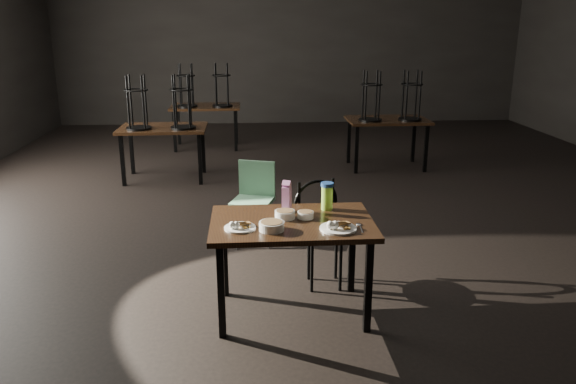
{
  "coord_description": "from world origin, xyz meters",
  "views": [
    {
      "loc": [
        -0.97,
        -6.37,
        2.16
      ],
      "look_at": [
        -0.66,
        -2.09,
        0.85
      ],
      "focal_mm": 35.0,
      "sensor_mm": 36.0,
      "label": 1
    }
  ],
  "objects": [
    {
      "name": "main_table",
      "position": [
        -0.66,
        -2.49,
        0.67
      ],
      "size": [
        1.2,
        0.8,
        0.75
      ],
      "color": "black",
      "rests_on": "ground"
    },
    {
      "name": "plate_left",
      "position": [
        -1.04,
        -2.63,
        0.77
      ],
      "size": [
        0.23,
        0.23,
        0.07
      ],
      "color": "white",
      "rests_on": "main_table"
    },
    {
      "name": "bg_table_far",
      "position": [
        -1.7,
        3.48,
        0.75
      ],
      "size": [
        1.2,
        0.8,
        1.48
      ],
      "color": "black",
      "rests_on": "ground"
    },
    {
      "name": "room",
      "position": [
        -0.06,
        0.01,
        2.33
      ],
      "size": [
        12.0,
        12.04,
        3.22
      ],
      "color": "black",
      "rests_on": "ground"
    },
    {
      "name": "bowl_near",
      "position": [
        -0.71,
        -2.43,
        0.78
      ],
      "size": [
        0.15,
        0.15,
        0.06
      ],
      "color": "white",
      "rests_on": "main_table"
    },
    {
      "name": "bg_table_right",
      "position": [
        1.14,
        1.86,
        0.75
      ],
      "size": [
        1.2,
        0.8,
        1.48
      ],
      "color": "black",
      "rests_on": "ground"
    },
    {
      "name": "school_chair",
      "position": [
        -0.92,
        -0.98,
        0.49
      ],
      "size": [
        0.48,
        0.48,
        0.82
      ],
      "rotation": [
        0.0,
        0.0,
        -0.31
      ],
      "color": "#6EAB82",
      "rests_on": "ground"
    },
    {
      "name": "plate_right",
      "position": [
        -0.35,
        -2.7,
        0.77
      ],
      "size": [
        0.26,
        0.26,
        0.09
      ],
      "color": "white",
      "rests_on": "main_table"
    },
    {
      "name": "water_bottle",
      "position": [
        -0.37,
        -2.25,
        0.86
      ],
      "size": [
        0.12,
        0.12,
        0.22
      ],
      "color": "#ADEE46",
      "rests_on": "main_table"
    },
    {
      "name": "juice_carton",
      "position": [
        -0.68,
        -2.27,
        0.87
      ],
      "size": [
        0.08,
        0.08,
        0.25
      ],
      "color": "#991B81",
      "rests_on": "main_table"
    },
    {
      "name": "bg_table_left",
      "position": [
        -2.15,
        1.43,
        0.75
      ],
      "size": [
        1.2,
        0.8,
        1.48
      ],
      "color": "black",
      "rests_on": "ground"
    },
    {
      "name": "bentwood_chair",
      "position": [
        -0.37,
        -1.98,
        0.53
      ],
      "size": [
        0.47,
        0.46,
        0.89
      ],
      "rotation": [
        0.0,
        0.0,
        0.33
      ],
      "color": "black",
      "rests_on": "ground"
    },
    {
      "name": "bowl_far",
      "position": [
        -0.55,
        -2.43,
        0.78
      ],
      "size": [
        0.12,
        0.12,
        0.05
      ],
      "color": "white",
      "rests_on": "main_table"
    },
    {
      "name": "bowl_big",
      "position": [
        -0.82,
        -2.68,
        0.78
      ],
      "size": [
        0.18,
        0.18,
        0.06
      ],
      "color": "white",
      "rests_on": "main_table"
    },
    {
      "name": "spoon",
      "position": [
        -0.19,
        -2.63,
        0.75
      ],
      "size": [
        0.04,
        0.2,
        0.01
      ],
      "color": "silver",
      "rests_on": "main_table"
    }
  ]
}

